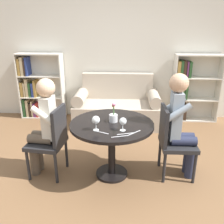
# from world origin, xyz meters

# --- Properties ---
(ground_plane) EXTENTS (16.00, 16.00, 0.00)m
(ground_plane) POSITION_xyz_m (0.00, 0.00, 0.00)
(ground_plane) COLOR brown
(back_wall) EXTENTS (5.20, 0.05, 2.70)m
(back_wall) POSITION_xyz_m (0.00, 2.14, 1.35)
(back_wall) COLOR beige
(back_wall) RESTS_ON ground_plane
(round_table) EXTENTS (0.99, 0.99, 0.71)m
(round_table) POSITION_xyz_m (0.00, 0.00, 0.58)
(round_table) COLOR black
(round_table) RESTS_ON ground_plane
(couch) EXTENTS (1.59, 0.80, 0.92)m
(couch) POSITION_xyz_m (0.00, 1.71, 0.31)
(couch) COLOR #B7A893
(couch) RESTS_ON ground_plane
(bookshelf_left) EXTENTS (0.88, 0.28, 1.29)m
(bookshelf_left) POSITION_xyz_m (-1.63, 1.98, 0.61)
(bookshelf_left) COLOR silver
(bookshelf_left) RESTS_ON ground_plane
(bookshelf_right) EXTENTS (0.88, 0.28, 1.29)m
(bookshelf_right) POSITION_xyz_m (1.40, 1.98, 0.63)
(bookshelf_right) COLOR silver
(bookshelf_right) RESTS_ON ground_plane
(chair_left) EXTENTS (0.47, 0.47, 0.90)m
(chair_left) POSITION_xyz_m (-0.74, -0.02, 0.49)
(chair_left) COLOR #232326
(chair_left) RESTS_ON ground_plane
(chair_right) EXTENTS (0.43, 0.43, 0.90)m
(chair_right) POSITION_xyz_m (0.74, 0.05, 0.49)
(chair_right) COLOR #232326
(chair_right) RESTS_ON ground_plane
(person_left) EXTENTS (0.44, 0.37, 1.24)m
(person_left) POSITION_xyz_m (-0.82, -0.00, 0.67)
(person_left) COLOR brown
(person_left) RESTS_ON ground_plane
(person_right) EXTENTS (0.42, 0.35, 1.30)m
(person_right) POSITION_xyz_m (0.82, 0.06, 0.71)
(person_right) COLOR #282D47
(person_right) RESTS_ON ground_plane
(wine_glass_left) EXTENTS (0.09, 0.09, 0.17)m
(wine_glass_left) POSITION_xyz_m (-0.16, -0.21, 0.83)
(wine_glass_left) COLOR white
(wine_glass_left) RESTS_ON round_table
(wine_glass_right) EXTENTS (0.08, 0.08, 0.15)m
(wine_glass_right) POSITION_xyz_m (0.13, -0.20, 0.82)
(wine_glass_right) COLOR white
(wine_glass_right) RESTS_ON round_table
(flower_vase) EXTENTS (0.10, 0.10, 0.24)m
(flower_vase) POSITION_xyz_m (0.02, 0.04, 0.79)
(flower_vase) COLOR silver
(flower_vase) RESTS_ON round_table
(knife_left_setting) EXTENTS (0.18, 0.09, 0.00)m
(knife_left_setting) POSITION_xyz_m (-0.10, -0.26, 0.71)
(knife_left_setting) COLOR silver
(knife_left_setting) RESTS_ON round_table
(fork_left_setting) EXTENTS (0.14, 0.14, 0.00)m
(fork_left_setting) POSITION_xyz_m (0.26, -0.26, 0.71)
(fork_left_setting) COLOR silver
(fork_left_setting) RESTS_ON round_table
(knife_right_setting) EXTENTS (0.19, 0.07, 0.00)m
(knife_right_setting) POSITION_xyz_m (0.11, -0.35, 0.71)
(knife_right_setting) COLOR silver
(knife_right_setting) RESTS_ON round_table
(fork_right_setting) EXTENTS (0.18, 0.07, 0.00)m
(fork_right_setting) POSITION_xyz_m (0.16, -0.29, 0.71)
(fork_right_setting) COLOR silver
(fork_right_setting) RESTS_ON round_table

